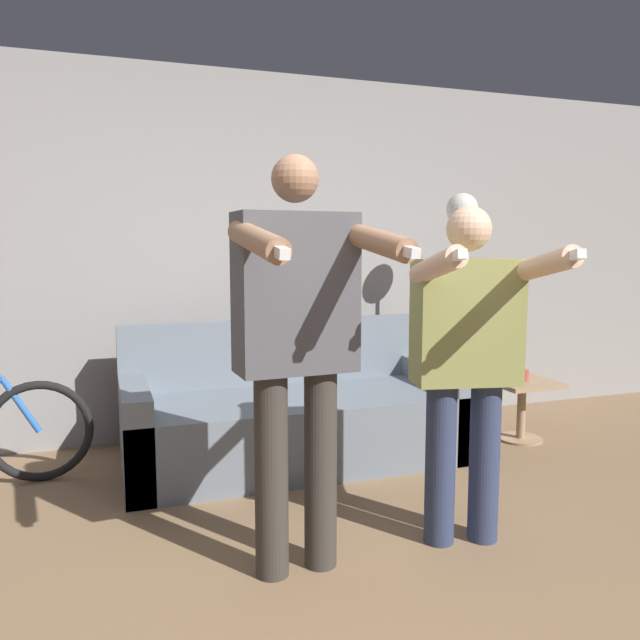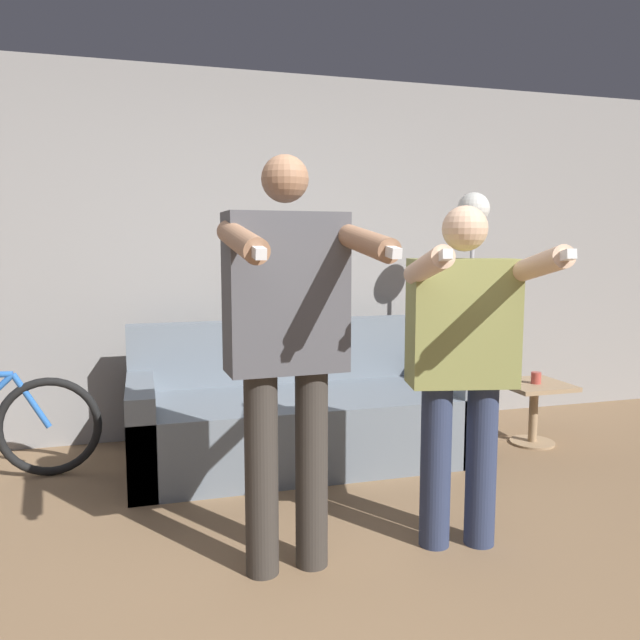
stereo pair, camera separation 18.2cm
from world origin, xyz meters
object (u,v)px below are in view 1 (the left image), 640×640
at_px(person_right, 467,351).
at_px(cat, 278,308).
at_px(floor_lamp, 461,252).
at_px(person_left, 297,336).
at_px(couch, 294,417).
at_px(cup, 524,375).
at_px(side_table, 522,397).

xyz_separation_m(person_right, cat, (-0.41, 1.71, 0.05)).
bearing_deg(floor_lamp, person_left, -138.65).
xyz_separation_m(couch, person_right, (0.41, -1.36, 0.63)).
bearing_deg(cup, cat, 162.28).
height_order(person_right, floor_lamp, floor_lamp).
height_order(cat, cup, cat).
bearing_deg(cat, couch, -89.11).
height_order(person_right, cat, person_right).
bearing_deg(cat, person_left, -102.82).
bearing_deg(cat, side_table, -17.15).
distance_m(couch, cat, 0.76).
bearing_deg(person_left, floor_lamp, 38.59).
relative_size(person_right, cup, 19.58).
bearing_deg(person_right, side_table, 56.61).
xyz_separation_m(floor_lamp, cup, (0.36, -0.29, -0.86)).
bearing_deg(cup, floor_lamp, 141.11).
xyz_separation_m(person_left, person_right, (0.80, -0.00, -0.11)).
bearing_deg(cup, side_table, 81.97).
relative_size(couch, cat, 4.13).
bearing_deg(cat, floor_lamp, -10.44).
distance_m(person_left, floor_lamp, 2.25).
height_order(cat, floor_lamp, floor_lamp).
relative_size(person_left, side_table, 3.98).
bearing_deg(person_right, couch, 118.91).
bearing_deg(person_right, person_left, -167.87).
relative_size(person_left, person_right, 1.12).
bearing_deg(person_right, floor_lamp, 71.66).
bearing_deg(cat, cup, -17.72).
relative_size(couch, person_right, 1.37).
bearing_deg(person_right, cup, 56.25).
height_order(couch, person_left, person_left).
height_order(couch, floor_lamp, floor_lamp).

